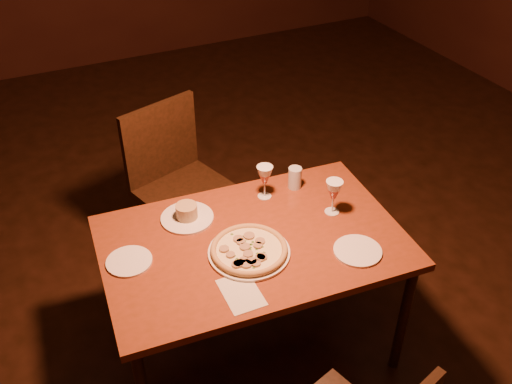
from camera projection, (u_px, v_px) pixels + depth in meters
name	position (u px, v px, depth m)	size (l,w,h in m)	color
floor	(278.00, 294.00, 3.08)	(7.00, 7.00, 0.00)	black
dining_table	(253.00, 250.00, 2.44)	(1.32, 0.91, 0.68)	maroon
chair_far	(179.00, 181.00, 3.02)	(0.56, 0.56, 0.93)	black
pizza_plate	(249.00, 250.00, 2.32)	(0.34, 0.34, 0.04)	white
ramekin_saucer	(187.00, 214.00, 2.50)	(0.23, 0.23, 0.07)	white
wine_glass_far	(265.00, 182.00, 2.60)	(0.07, 0.07, 0.17)	#B34E4A
wine_glass_right	(333.00, 197.00, 2.51)	(0.08, 0.08, 0.17)	#B34E4A
water_tumbler	(295.00, 178.00, 2.68)	(0.06, 0.06, 0.11)	#B3BDC3
side_plate_left	(129.00, 261.00, 2.29)	(0.19, 0.19, 0.01)	white
side_plate_near	(358.00, 251.00, 2.34)	(0.20, 0.20, 0.01)	white
menu_card	(241.00, 292.00, 2.16)	(0.14, 0.20, 0.00)	beige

